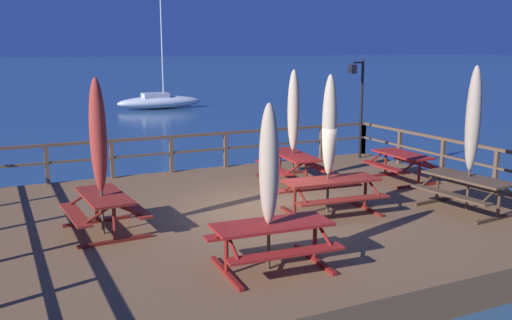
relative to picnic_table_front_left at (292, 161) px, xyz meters
The scene contains 17 objects.
ground_plane 3.01m from the picnic_table_front_left, 129.70° to the right, with size 600.00×600.00×0.00m, color navy.
wooden_deck 2.90m from the picnic_table_front_left, 129.70° to the right, with size 12.25×9.59×0.63m, color brown.
railing_waterside_far 3.08m from the picnic_table_front_left, 125.06° to the left, with size 12.05×0.10×1.09m.
railing_side_right 4.72m from the picnic_table_front_left, 26.83° to the right, with size 0.10×9.39×1.09m.
picnic_table_front_left is the anchor object (origin of this frame).
picnic_table_mid_centre 6.14m from the picnic_table_front_left, 122.34° to the right, with size 2.03×1.52×0.78m.
picnic_table_back_left 5.82m from the picnic_table_front_left, 158.22° to the right, with size 1.50×1.84×0.78m.
picnic_table_mid_left 4.62m from the picnic_table_front_left, 62.25° to the right, with size 1.59×2.12×0.78m.
picnic_table_mid_right 3.04m from the picnic_table_front_left, 103.09° to the right, with size 2.21×1.56×0.78m.
picnic_table_front_right 2.98m from the picnic_table_front_left, 24.37° to the right, with size 1.43×1.79×0.78m.
patio_umbrella_short_back 1.36m from the picnic_table_front_left, 50.31° to the left, with size 0.32×0.32×3.02m.
patio_umbrella_tall_back_right 6.30m from the picnic_table_front_left, 122.80° to the right, with size 0.32×0.32×2.73m.
patio_umbrella_tall_front 6.06m from the picnic_table_front_left, 157.72° to the right, with size 0.32×0.32×3.03m.
patio_umbrella_tall_mid_left 4.85m from the picnic_table_front_left, 61.58° to the right, with size 0.32×0.32×3.20m.
patio_umbrella_short_front 3.27m from the picnic_table_front_left, 104.10° to the right, with size 0.32×0.32×3.02m.
lamp_post_hooked 4.25m from the picnic_table_front_left, 28.78° to the left, with size 0.67×0.32×3.20m.
sailboat_distant 25.98m from the picnic_table_front_left, 82.02° to the left, with size 6.01×1.70×7.72m.
Camera 1 is at (-5.49, -10.76, 4.17)m, focal length 39.08 mm.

